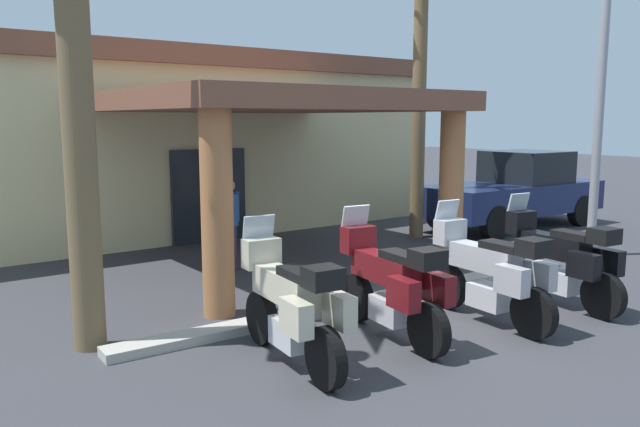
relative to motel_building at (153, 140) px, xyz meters
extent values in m
plane|color=#38383D|center=(0.11, -9.58, -2.22)|extent=(80.00, 80.00, 0.00)
cube|color=beige|center=(-0.01, 0.19, -0.26)|extent=(13.20, 7.08, 3.93)
cube|color=#1E2328|center=(0.12, -3.17, -1.17)|extent=(1.80, 0.17, 2.10)
cube|color=brown|center=(0.22, -5.84, 0.86)|extent=(5.79, 5.68, 0.35)
cylinder|color=#B27042|center=(-2.09, -8.26, -0.77)|extent=(0.45, 0.45, 2.91)
cylinder|color=#B27042|center=(2.70, -8.09, -0.77)|extent=(0.45, 0.45, 2.91)
cube|color=brown|center=(-0.01, 0.19, 1.93)|extent=(13.61, 7.49, 0.44)
cylinder|color=black|center=(-2.15, -9.60, -1.89)|extent=(0.19, 0.67, 0.66)
cylinder|color=black|center=(-2.27, -11.15, -1.89)|extent=(0.19, 0.67, 0.66)
cube|color=silver|center=(-2.21, -10.40, -1.85)|extent=(0.36, 0.58, 0.32)
cube|color=beige|center=(-2.20, -10.25, -1.34)|extent=(0.39, 1.17, 0.34)
cube|color=black|center=(-2.23, -10.60, -1.12)|extent=(0.32, 0.62, 0.10)
cube|color=beige|center=(-2.16, -9.62, -1.07)|extent=(0.46, 0.27, 0.36)
cube|color=#B2BCC6|center=(-2.15, -9.54, -0.79)|extent=(0.41, 0.15, 0.36)
cube|color=beige|center=(-2.52, -10.98, -1.46)|extent=(0.21, 0.45, 0.36)
cube|color=beige|center=(-2.00, -11.02, -1.46)|extent=(0.21, 0.45, 0.36)
cube|color=black|center=(-2.27, -11.10, -1.05)|extent=(0.38, 0.35, 0.22)
cylinder|color=black|center=(-0.64, -9.57, -1.89)|extent=(0.20, 0.67, 0.66)
cylinder|color=black|center=(-0.78, -11.11, -1.89)|extent=(0.20, 0.67, 0.66)
cube|color=silver|center=(-0.71, -10.37, -1.85)|extent=(0.37, 0.59, 0.32)
cube|color=maroon|center=(-0.70, -10.22, -1.34)|extent=(0.41, 1.17, 0.34)
cube|color=black|center=(-0.73, -10.57, -1.12)|extent=(0.33, 0.62, 0.10)
cube|color=maroon|center=(-0.64, -9.59, -1.07)|extent=(0.46, 0.28, 0.36)
cube|color=#B2BCC6|center=(-0.63, -9.51, -0.79)|extent=(0.41, 0.15, 0.36)
cube|color=maroon|center=(-1.03, -10.94, -1.46)|extent=(0.22, 0.45, 0.36)
cube|color=maroon|center=(-0.51, -10.99, -1.46)|extent=(0.22, 0.45, 0.36)
cube|color=black|center=(-0.78, -11.06, -1.05)|extent=(0.39, 0.35, 0.22)
cylinder|color=black|center=(0.82, -9.86, -1.89)|extent=(0.17, 0.66, 0.66)
cylinder|color=black|center=(0.76, -11.41, -1.89)|extent=(0.17, 0.66, 0.66)
cube|color=silver|center=(0.79, -10.66, -1.85)|extent=(0.34, 0.57, 0.32)
cube|color=#B2B2B7|center=(0.80, -10.51, -1.34)|extent=(0.34, 1.16, 0.34)
cube|color=black|center=(0.78, -10.86, -1.12)|extent=(0.30, 0.61, 0.10)
cube|color=#B2B2B7|center=(0.82, -9.88, -1.07)|extent=(0.45, 0.26, 0.36)
cube|color=#B2BCC6|center=(0.82, -9.80, -0.79)|extent=(0.40, 0.13, 0.36)
cube|color=#B2B2B7|center=(0.51, -11.25, -1.46)|extent=(0.20, 0.45, 0.36)
cube|color=#B2B2B7|center=(1.03, -11.27, -1.46)|extent=(0.20, 0.45, 0.36)
cube|color=black|center=(0.76, -11.36, -1.05)|extent=(0.37, 0.33, 0.22)
cylinder|color=black|center=(2.36, -9.90, -1.89)|extent=(0.19, 0.67, 0.66)
cylinder|color=black|center=(2.23, -11.45, -1.89)|extent=(0.19, 0.67, 0.66)
cube|color=silver|center=(2.29, -10.70, -1.85)|extent=(0.36, 0.58, 0.32)
cube|color=black|center=(2.31, -10.55, -1.34)|extent=(0.39, 1.17, 0.34)
cube|color=black|center=(2.28, -10.90, -1.12)|extent=(0.33, 0.62, 0.10)
cube|color=black|center=(2.36, -9.92, -1.07)|extent=(0.46, 0.27, 0.36)
cube|color=#B2BCC6|center=(2.36, -9.84, -0.79)|extent=(0.41, 0.15, 0.36)
cube|color=black|center=(1.99, -11.28, -1.46)|extent=(0.22, 0.45, 0.36)
cube|color=black|center=(2.50, -11.32, -1.46)|extent=(0.22, 0.45, 0.36)
cube|color=black|center=(2.24, -11.40, -1.05)|extent=(0.38, 0.35, 0.22)
cylinder|color=#3F334C|center=(-0.80, -5.89, -1.81)|extent=(0.14, 0.14, 0.83)
cylinder|color=#3F334C|center=(-0.63, -5.82, -1.81)|extent=(0.14, 0.14, 0.83)
cylinder|color=#335999|center=(-0.71, -5.86, -1.10)|extent=(0.32, 0.32, 0.59)
cylinder|color=#335999|center=(-0.91, -5.95, -1.07)|extent=(0.09, 0.09, 0.56)
cylinder|color=#335999|center=(-0.51, -5.76, -1.07)|extent=(0.09, 0.09, 0.56)
sphere|color=tan|center=(-0.71, -5.86, -0.66)|extent=(0.23, 0.23, 0.23)
cylinder|color=black|center=(8.99, -4.94, -1.82)|extent=(0.80, 0.26, 0.80)
cylinder|color=black|center=(9.01, -6.64, -1.82)|extent=(0.80, 0.26, 0.80)
cylinder|color=black|center=(5.59, -4.99, -1.82)|extent=(0.80, 0.26, 0.80)
cylinder|color=black|center=(5.61, -6.68, -1.82)|extent=(0.80, 0.26, 0.80)
cube|color=#19234C|center=(7.30, -5.81, -1.45)|extent=(5.22, 1.96, 0.75)
cube|color=black|center=(7.80, -5.81, -0.67)|extent=(1.82, 1.77, 0.80)
cylinder|color=brown|center=(4.36, -5.41, 0.74)|extent=(0.32, 0.32, 5.92)
cylinder|color=brown|center=(-3.95, -8.55, 0.53)|extent=(0.38, 0.38, 5.50)
cylinder|color=#99999E|center=(5.88, -8.94, 0.83)|extent=(0.18, 0.18, 6.11)
cube|color=#ADA89E|center=(0.04, -9.07, -2.16)|extent=(8.01, 0.36, 0.12)
camera|label=1|loc=(-5.82, -16.22, 0.54)|focal=35.44mm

